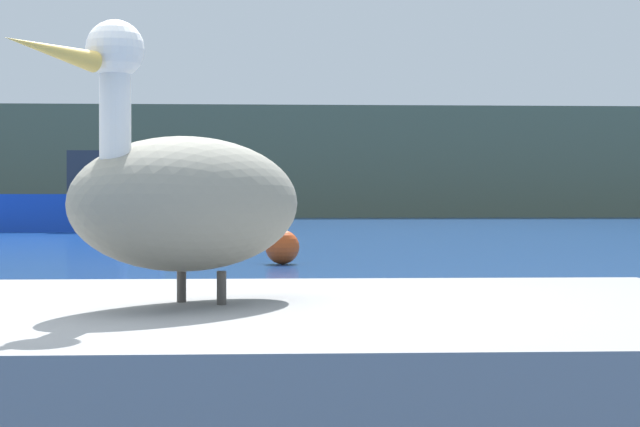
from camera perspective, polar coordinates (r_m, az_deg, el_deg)
hillside_backdrop at (r=66.10m, az=-3.78°, el=2.49°), size 140.00×14.10×6.01m
pier_dock at (r=3.53m, az=-6.60°, el=-10.32°), size 3.56×2.21×0.70m
pelican at (r=3.45m, az=-6.79°, el=0.76°), size 0.93×1.16×0.84m
fishing_boat_blue at (r=35.55m, az=-12.50°, el=0.44°), size 5.85×1.92×4.00m
mooring_buoy at (r=17.37m, az=-1.95°, el=-1.73°), size 0.53×0.53×0.53m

